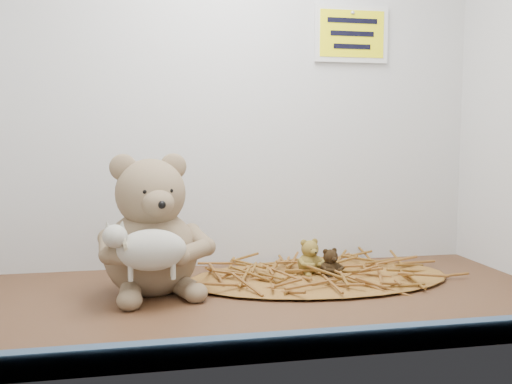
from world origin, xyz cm
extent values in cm
cube|color=#3E2515|center=(0.00, 0.00, 0.00)|extent=(120.00, 60.00, 0.40)
cube|color=silver|center=(0.00, 30.00, 45.00)|extent=(120.00, 0.40, 90.00)
cube|color=#39516E|center=(0.00, -28.80, 1.80)|extent=(119.28, 2.20, 3.60)
ellipsoid|color=brown|center=(17.09, 11.91, 0.55)|extent=(56.89, 33.03, 1.10)
cube|color=yellow|center=(30.00, 29.40, 55.00)|extent=(16.00, 1.20, 11.00)
camera|label=1|loc=(-19.75, -102.93, 30.87)|focal=40.00mm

